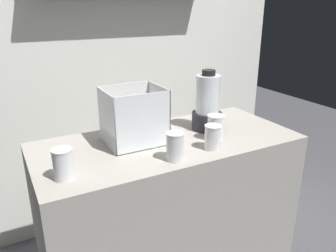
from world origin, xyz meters
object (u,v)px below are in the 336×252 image
carrot_display_bin (134,125)px  blender_pitcher (207,105)px  juice_cup_mango_left (175,148)px  juice_cup_orange_right (215,129)px  juice_cup_beet_middle (212,139)px  juice_cup_beet_far_left (63,165)px

carrot_display_bin → blender_pitcher: 0.45m
blender_pitcher → juice_cup_mango_left: (-0.36, -0.27, -0.08)m
carrot_display_bin → juice_cup_orange_right: 0.43m
blender_pitcher → juice_cup_orange_right: size_ratio=2.53×
juice_cup_beet_middle → carrot_display_bin: bearing=139.3°
juice_cup_beet_far_left → juice_cup_beet_middle: bearing=-3.0°
blender_pitcher → juice_cup_mango_left: bearing=-143.0°
juice_cup_beet_far_left → juice_cup_beet_middle: size_ratio=1.07×
carrot_display_bin → juice_cup_beet_middle: size_ratio=2.36×
carrot_display_bin → juice_cup_beet_far_left: (-0.41, -0.23, -0.03)m
carrot_display_bin → blender_pitcher: size_ratio=0.85×
blender_pitcher → juice_cup_mango_left: blender_pitcher is taller
blender_pitcher → juice_cup_beet_middle: 0.30m
juice_cup_beet_far_left → juice_cup_mango_left: 0.49m
juice_cup_mango_left → juice_cup_beet_middle: 0.23m
juice_cup_beet_far_left → juice_cup_orange_right: (0.80, 0.06, -0.00)m
juice_cup_mango_left → juice_cup_orange_right: 0.33m
juice_cup_mango_left → juice_cup_beet_middle: juice_cup_mango_left is taller
carrot_display_bin → juice_cup_mango_left: carrot_display_bin is taller
juice_cup_beet_far_left → juice_cup_mango_left: bearing=-7.1°
juice_cup_beet_far_left → juice_cup_beet_middle: 0.72m
juice_cup_mango_left → juice_cup_orange_right: (0.31, 0.12, -0.00)m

